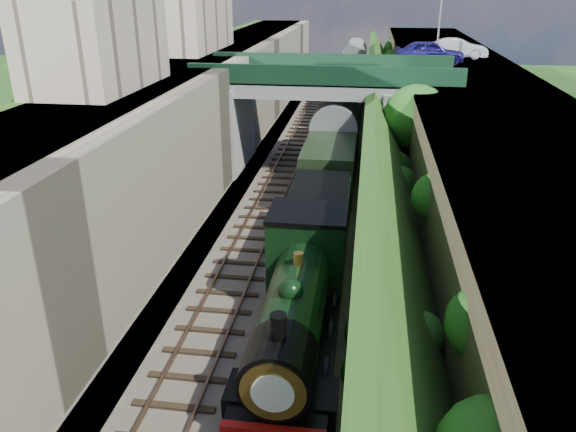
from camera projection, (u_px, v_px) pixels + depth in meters
The scene contains 19 objects.
trackbed at pixel (310, 190), 33.75m from camera, with size 10.00×90.00×0.20m, color #473F38.
retaining_wall at pixel (219, 131), 33.15m from camera, with size 1.00×90.00×7.00m, color #756B56.
street_plateau_left at pixel (162, 129), 33.60m from camera, with size 6.00×90.00×7.00m, color #262628.
street_plateau_right at pixel (480, 147), 31.35m from camera, with size 8.00×90.00×6.25m, color #262628.
embankment_slope at pixel (399, 149), 31.87m from camera, with size 4.58×90.00×6.46m.
track_left at pixel (278, 186), 33.95m from camera, with size 2.50×90.00×0.20m.
track_right at pixel (330, 188), 33.54m from camera, with size 2.50×90.00×0.20m.
road_bridge at pixel (333, 111), 35.75m from camera, with size 16.00×6.40×7.25m.
building_far at pixel (182, 7), 40.42m from camera, with size 5.00×10.00×6.00m, color gray.
building_near at pixel (97, 44), 26.06m from camera, with size 4.00×8.00×4.00m, color gray.
tree at pixel (418, 119), 30.94m from camera, with size 3.60×3.80×6.60m.
lamppost at pixel (441, 14), 39.78m from camera, with size 0.87×0.15×6.00m.
car_blue at pixel (430, 52), 39.68m from camera, with size 1.93×4.79×1.63m, color navy.
car_silver at pixel (457, 48), 42.62m from camera, with size 1.55×4.46×1.47m, color silver.
locomotive at pixel (297, 304), 18.38m from camera, with size 3.10×10.22×3.83m.
tender at pixel (318, 224), 25.21m from camera, with size 2.70×6.00×3.05m.
coach_front at pixel (336, 141), 36.56m from camera, with size 2.90×18.00×3.70m.
coach_middle at pixel (348, 90), 53.73m from camera, with size 2.90×18.00×3.70m.
coach_rear at pixel (354, 64), 70.90m from camera, with size 2.90×18.00×3.70m.
Camera 1 is at (3.12, -11.62, 11.67)m, focal length 35.00 mm.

